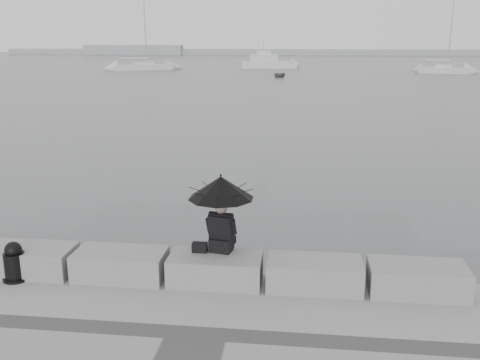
# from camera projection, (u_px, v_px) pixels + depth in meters

# --- Properties ---
(ground) EXTENTS (360.00, 360.00, 0.00)m
(ground) POSITION_uv_depth(u_px,v_px,m) (220.00, 297.00, 9.88)
(ground) COLOR #4F5255
(ground) RESTS_ON ground
(stone_block_far_left) EXTENTS (1.60, 0.80, 0.50)m
(stone_block_far_left) POSITION_uv_depth(u_px,v_px,m) (30.00, 260.00, 9.64)
(stone_block_far_left) COLOR slate
(stone_block_far_left) RESTS_ON promenade
(stone_block_left) EXTENTS (1.60, 0.80, 0.50)m
(stone_block_left) POSITION_uv_depth(u_px,v_px,m) (121.00, 265.00, 9.45)
(stone_block_left) COLOR slate
(stone_block_left) RESTS_ON promenade
(stone_block_centre) EXTENTS (1.60, 0.80, 0.50)m
(stone_block_centre) POSITION_uv_depth(u_px,v_px,m) (215.00, 269.00, 9.26)
(stone_block_centre) COLOR slate
(stone_block_centre) RESTS_ON promenade
(stone_block_right) EXTENTS (1.60, 0.80, 0.50)m
(stone_block_right) POSITION_uv_depth(u_px,v_px,m) (314.00, 274.00, 9.07)
(stone_block_right) COLOR slate
(stone_block_right) RESTS_ON promenade
(stone_block_far_right) EXTENTS (1.60, 0.80, 0.50)m
(stone_block_far_right) POSITION_uv_depth(u_px,v_px,m) (417.00, 279.00, 8.87)
(stone_block_far_right) COLOR slate
(stone_block_far_right) RESTS_ON promenade
(seated_person) EXTENTS (1.15, 1.15, 1.39)m
(seated_person) POSITION_uv_depth(u_px,v_px,m) (221.00, 196.00, 9.18)
(seated_person) COLOR black
(seated_person) RESTS_ON stone_block_centre
(bag) EXTENTS (0.26, 0.15, 0.17)m
(bag) POSITION_uv_depth(u_px,v_px,m) (200.00, 247.00, 9.35)
(bag) COLOR black
(bag) RESTS_ON stone_block_centre
(mooring_bollard) EXTENTS (0.45, 0.45, 0.71)m
(mooring_bollard) POSITION_uv_depth(u_px,v_px,m) (15.00, 264.00, 9.35)
(mooring_bollard) COLOR black
(mooring_bollard) RESTS_ON promenade
(distant_landmass) EXTENTS (180.00, 8.00, 2.80)m
(distant_landmass) POSITION_uv_depth(u_px,v_px,m) (272.00, 52.00, 158.92)
(distant_landmass) COLOR #96989B
(distant_landmass) RESTS_ON ground
(sailboat_left) EXTENTS (8.90, 6.36, 12.90)m
(sailboat_left) POSITION_uv_depth(u_px,v_px,m) (143.00, 67.00, 81.30)
(sailboat_left) COLOR white
(sailboat_left) RESTS_ON ground
(sailboat_right) EXTENTS (6.82, 4.58, 12.90)m
(sailboat_right) POSITION_uv_depth(u_px,v_px,m) (444.00, 69.00, 73.55)
(sailboat_right) COLOR white
(sailboat_right) RESTS_ON ground
(motor_cruiser) EXTENTS (9.15, 4.07, 4.50)m
(motor_cruiser) POSITION_uv_depth(u_px,v_px,m) (269.00, 63.00, 86.06)
(motor_cruiser) COLOR white
(motor_cruiser) RESTS_ON ground
(dinghy) EXTENTS (3.30, 1.47, 0.55)m
(dinghy) POSITION_uv_depth(u_px,v_px,m) (279.00, 75.00, 66.85)
(dinghy) COLOR slate
(dinghy) RESTS_ON ground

